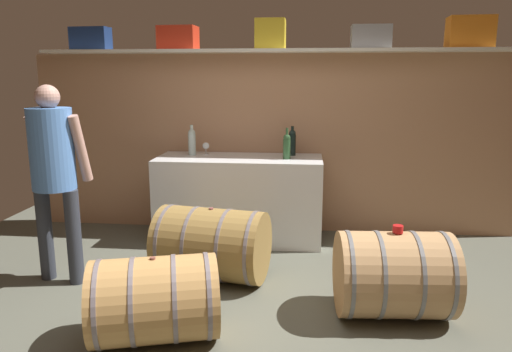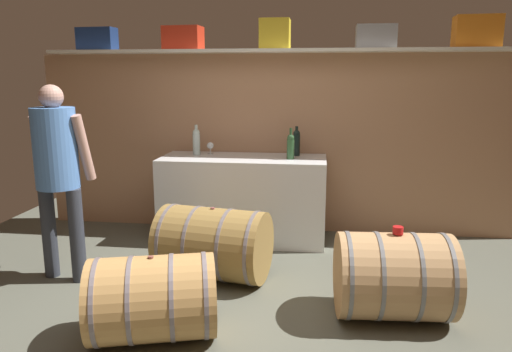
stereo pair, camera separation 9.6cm
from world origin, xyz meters
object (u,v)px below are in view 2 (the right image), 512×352
work_cabinet (243,198)px  wine_barrel_near (394,276)px  toolcase_red (183,38)px  wine_glass (210,146)px  wine_bottle_dark (296,142)px  wine_barrel_flank (213,243)px  tasting_cup (398,230)px  winemaker_pouring (57,163)px  toolcase_yellow (275,34)px  wine_bottle_green (291,146)px  toolcase_navy (97,39)px  toolcase_orange (477,32)px  wine_bottle_clear (196,141)px  wine_barrel_far (153,298)px  toolcase_grey (376,37)px

work_cabinet → wine_barrel_near: bearing=-49.7°
toolcase_red → wine_glass: size_ratio=3.05×
wine_bottle_dark → wine_barrel_flank: bearing=-117.1°
wine_bottle_dark → wine_glass: 0.91m
tasting_cup → winemaker_pouring: 2.69m
toolcase_yellow → wine_barrel_near: toolcase_yellow is taller
wine_bottle_dark → wine_barrel_flank: 1.54m
tasting_cup → toolcase_yellow: bearing=119.8°
wine_barrel_flank → wine_bottle_green: bearing=69.7°
toolcase_navy → toolcase_orange: size_ratio=0.96×
wine_bottle_green → wine_glass: bearing=166.7°
wine_bottle_clear → wine_barrel_far: bearing=-83.5°
toolcase_orange → wine_bottle_dark: (-1.70, -0.07, -1.09)m
wine_bottle_clear → wine_barrel_flank: 1.41m
winemaker_pouring → wine_bottle_green: bearing=45.5°
toolcase_navy → wine_bottle_green: (2.09, -0.29, -1.06)m
work_cabinet → toolcase_grey: bearing=10.9°
toolcase_grey → wine_barrel_far: bearing=-123.3°
work_cabinet → wine_bottle_green: (0.49, -0.05, 0.57)m
wine_glass → wine_barrel_near: wine_glass is taller
toolcase_navy → wine_bottle_clear: size_ratio=1.28×
toolcase_yellow → wine_bottle_dark: size_ratio=0.98×
toolcase_navy → wine_bottle_dark: toolcase_navy is taller
toolcase_grey → winemaker_pouring: toolcase_grey is taller
toolcase_grey → tasting_cup: toolcase_grey is taller
toolcase_yellow → toolcase_orange: (1.94, 0.00, 0.00)m
toolcase_navy → tasting_cup: 3.70m
toolcase_red → tasting_cup: 3.02m
toolcase_navy → wine_glass: bearing=-0.3°
wine_bottle_dark → wine_barrel_near: 2.01m
toolcase_yellow → winemaker_pouring: 2.44m
toolcase_yellow → toolcase_orange: 1.94m
wine_barrel_near → toolcase_yellow: bearing=115.4°
wine_bottle_green → wine_bottle_clear: bearing=171.1°
work_cabinet → wine_bottle_dark: (0.53, 0.18, 0.57)m
toolcase_orange → wine_barrel_flank: (-2.33, -1.29, -1.79)m
wine_glass → wine_bottle_green: bearing=-13.3°
toolcase_navy → winemaker_pouring: (0.28, -1.45, -1.07)m
toolcase_grey → wine_glass: toolcase_grey is taller
work_cabinet → wine_barrel_flank: work_cabinet is taller
toolcase_red → wine_barrel_far: size_ratio=0.43×
work_cabinet → wine_bottle_dark: bearing=18.6°
tasting_cup → work_cabinet: bearing=130.5°
winemaker_pouring → toolcase_grey: bearing=41.9°
wine_bottle_green → wine_barrel_near: bearing=-61.2°
wine_glass → toolcase_grey: bearing=3.0°
toolcase_orange → tasting_cup: bearing=-114.4°
toolcase_yellow → wine_barrel_flank: size_ratio=0.31×
toolcase_orange → tasting_cup: toolcase_orange is taller
wine_bottle_clear → wine_barrel_far: (0.25, -2.14, -0.73)m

